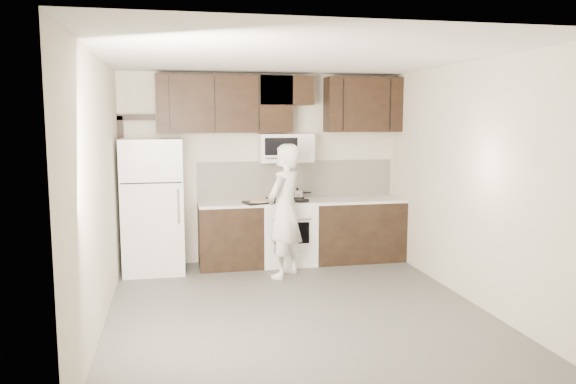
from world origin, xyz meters
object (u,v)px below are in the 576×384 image
object	(u,v)px
refrigerator	(153,206)
person	(284,211)
microwave	(286,148)
stove	(287,232)

from	to	relation	value
refrigerator	person	xyz separation A→B (m)	(1.68, -0.60, -0.03)
person	refrigerator	bearing A→B (deg)	-69.58
microwave	refrigerator	distance (m)	2.00
stove	refrigerator	xyz separation A→B (m)	(-1.85, -0.05, 0.44)
stove	microwave	distance (m)	1.20
stove	person	bearing A→B (deg)	-104.86
stove	microwave	world-z (taller)	microwave
stove	refrigerator	distance (m)	1.90
stove	microwave	size ratio (longest dim) A/B	1.24
stove	refrigerator	bearing A→B (deg)	-178.49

